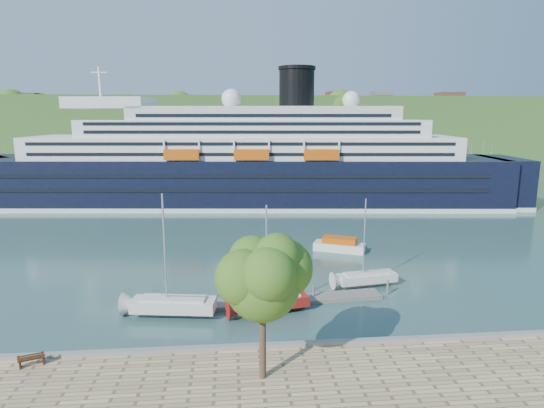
{
  "coord_description": "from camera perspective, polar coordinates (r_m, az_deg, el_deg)",
  "views": [
    {
      "loc": [
        -3.29,
        -30.65,
        17.7
      ],
      "look_at": [
        2.17,
        30.0,
        5.73
      ],
      "focal_mm": 30.0,
      "sensor_mm": 36.0,
      "label": 1
    }
  ],
  "objects": [
    {
      "name": "cruise_ship",
      "position": [
        90.04,
        -5.05,
        8.35
      ],
      "size": [
        120.53,
        28.47,
        26.82
      ],
      "primitive_type": null,
      "rotation": [
        0.0,
        0.0,
        -0.09
      ],
      "color": "black",
      "rests_on": "ground"
    },
    {
      "name": "ground",
      "position": [
        35.55,
        0.9,
        -18.74
      ],
      "size": [
        400.0,
        400.0,
        0.0
      ],
      "primitive_type": "plane",
      "color": "#2E524D",
      "rests_on": "ground"
    },
    {
      "name": "quay_coping",
      "position": [
        34.81,
        0.94,
        -17.27
      ],
      "size": [
        220.0,
        0.5,
        0.3
      ],
      "primitive_type": "cube",
      "color": "slate",
      "rests_on": "promenade"
    },
    {
      "name": "far_hillside",
      "position": [
        175.77,
        -4.13,
        9.24
      ],
      "size": [
        400.0,
        50.0,
        24.0
      ],
      "primitive_type": "cube",
      "color": "#315D25",
      "rests_on": "ground"
    },
    {
      "name": "park_bench",
      "position": [
        36.28,
        -27.95,
        -16.72
      ],
      "size": [
        1.83,
        1.2,
        1.09
      ],
      "primitive_type": null,
      "rotation": [
        0.0,
        0.0,
        0.33
      ],
      "color": "#482614",
      "rests_on": "promenade"
    },
    {
      "name": "floating_pontoon",
      "position": [
        44.79,
        2.8,
        -11.91
      ],
      "size": [
        17.34,
        3.58,
        0.38
      ],
      "primitive_type": null,
      "rotation": [
        0.0,
        0.0,
        0.09
      ],
      "color": "gray",
      "rests_on": "ground"
    },
    {
      "name": "sailboat_white_near",
      "position": [
        40.84,
        -12.49,
        -6.81
      ],
      "size": [
        8.47,
        3.44,
        10.62
      ],
      "primitive_type": null,
      "rotation": [
        0.0,
        0.0,
        -0.14
      ],
      "color": "silver",
      "rests_on": "ground"
    },
    {
      "name": "tender_launch",
      "position": [
        60.87,
        8.46,
        -5.0
      ],
      "size": [
        7.06,
        4.82,
        1.85
      ],
      "primitive_type": null,
      "rotation": [
        0.0,
        0.0,
        -0.42
      ],
      "color": "#C34D0B",
      "rests_on": "ground"
    },
    {
      "name": "promenade_tree",
      "position": [
        29.07,
        -1.2,
        -12.18
      ],
      "size": [
        6.29,
        6.29,
        10.41
      ],
      "primitive_type": null,
      "color": "#325B18",
      "rests_on": "promenade"
    },
    {
      "name": "sailboat_white_far",
      "position": [
        48.17,
        11.99,
        -5.07
      ],
      "size": [
        7.14,
        3.03,
        8.94
      ],
      "primitive_type": null,
      "rotation": [
        0.0,
        0.0,
        0.16
      ],
      "color": "silver",
      "rests_on": "ground"
    },
    {
      "name": "sailboat_red",
      "position": [
        40.79,
        -0.0,
        -7.34
      ],
      "size": [
        7.69,
        3.77,
        9.57
      ],
      "primitive_type": null,
      "rotation": [
        0.0,
        0.0,
        0.24
      ],
      "color": "maroon",
      "rests_on": "ground"
    }
  ]
}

